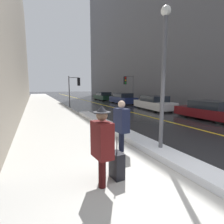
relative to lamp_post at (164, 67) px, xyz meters
name	(u,v)px	position (x,y,z in m)	size (l,w,h in m)	color
ground_plane	(210,187)	(-0.29, -1.90, -2.59)	(160.00, 160.00, 0.00)	#232326
sidewalk_slab	(49,109)	(-2.29, 13.10, -2.58)	(4.00, 80.00, 0.01)	#B2AFA8
road_centre_stripe	(108,106)	(3.71, 13.10, -2.58)	(0.16, 80.00, 0.00)	gold
snow_bank_curb	(116,129)	(-0.08, 3.08, -2.49)	(0.72, 11.37, 0.19)	white
building_facade_right	(144,9)	(12.71, 20.10, 11.31)	(6.00, 36.00, 27.79)	slate
lamp_post	(164,67)	(0.00, 0.00, 0.00)	(0.28, 0.28, 4.25)	#515156
traffic_light_near	(75,84)	(0.88, 15.80, -0.27)	(1.31, 0.32, 3.23)	#515156
traffic_light_far	(128,83)	(6.60, 13.91, -0.15)	(1.31, 0.32, 3.39)	#515156
pedestrian_in_fedora	(102,142)	(-2.25, -0.90, -1.68)	(0.36, 0.54, 1.67)	#340C0C
pedestrian_with_shoulder_bag	(121,123)	(-0.98, 0.74, -1.70)	(0.35, 0.74, 1.61)	black
parked_car_maroon	(210,111)	(6.57, 3.32, -2.03)	(1.88, 4.20, 1.18)	#600F14
parked_car_white	(154,103)	(6.36, 8.69, -1.99)	(2.21, 4.78, 1.27)	silver
parked_car_navy	(123,99)	(6.55, 15.12, -1.97)	(1.93, 4.85, 1.31)	navy
parked_car_dark_green	(103,96)	(6.57, 21.77, -1.99)	(1.87, 4.60, 1.26)	black
rolling_suitcase	(117,165)	(-1.87, -0.80, -2.28)	(0.25, 0.38, 0.95)	black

